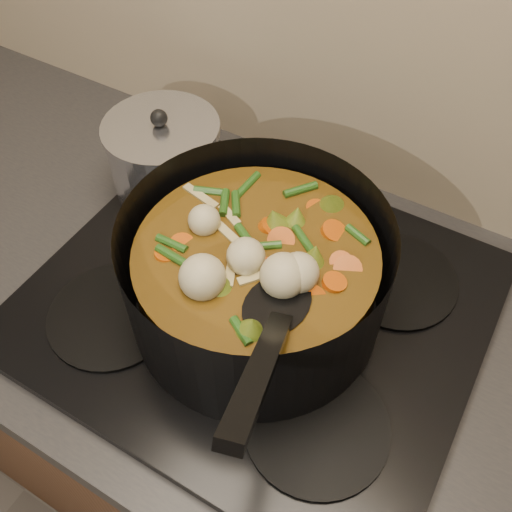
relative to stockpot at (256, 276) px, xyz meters
The scene contains 4 objects.
counter 0.55m from the stockpot, 115.61° to the left, with size 2.64×0.64×0.91m.
stovetop 0.09m from the stockpot, 115.61° to the left, with size 0.62×0.54×0.03m.
stockpot is the anchor object (origin of this frame).
saucepan 0.30m from the stockpot, 150.15° to the left, with size 0.18×0.18×0.15m.
Camera 1 is at (0.24, 1.52, 1.60)m, focal length 40.00 mm.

